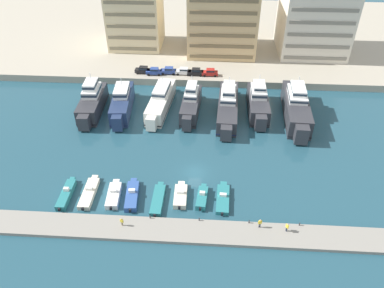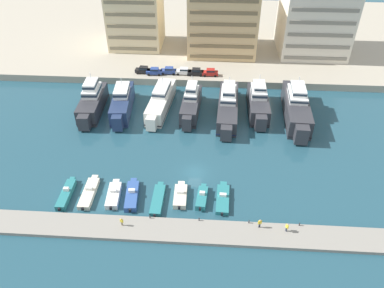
% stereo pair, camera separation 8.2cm
% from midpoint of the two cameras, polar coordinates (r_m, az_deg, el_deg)
% --- Properties ---
extents(ground_plane, '(400.00, 400.00, 0.00)m').
position_cam_midpoint_polar(ground_plane, '(70.19, 0.50, -4.38)').
color(ground_plane, '#234C5B').
extents(quay_promenade, '(180.00, 70.00, 1.86)m').
position_cam_midpoint_polar(quay_promenade, '(128.96, 2.32, 16.49)').
color(quay_promenade, '#ADA38E').
rests_on(quay_promenade, ground).
extents(pier_dock, '(120.00, 4.71, 0.60)m').
position_cam_midpoint_polar(pier_dock, '(60.10, -0.31, -13.20)').
color(pier_dock, gray).
rests_on(pier_dock, ground).
extents(yacht_charcoal_far_left, '(5.06, 17.00, 8.78)m').
position_cam_midpoint_polar(yacht_charcoal_far_left, '(89.22, -14.95, 6.31)').
color(yacht_charcoal_far_left, '#333338').
rests_on(yacht_charcoal_far_left, ground).
extents(yacht_navy_left, '(5.10, 17.36, 7.38)m').
position_cam_midpoint_polar(yacht_navy_left, '(87.72, -10.57, 6.23)').
color(yacht_navy_left, navy).
rests_on(yacht_navy_left, ground).
extents(yacht_ivory_mid_left, '(5.47, 19.61, 6.95)m').
position_cam_midpoint_polar(yacht_ivory_mid_left, '(87.61, -4.73, 6.59)').
color(yacht_ivory_mid_left, silver).
rests_on(yacht_ivory_mid_left, ground).
extents(yacht_charcoal_center_left, '(4.42, 16.04, 8.43)m').
position_cam_midpoint_polar(yacht_charcoal_center_left, '(85.63, -0.12, 6.19)').
color(yacht_charcoal_center_left, '#333338').
rests_on(yacht_charcoal_center_left, ground).
extents(yacht_charcoal_center, '(5.17, 21.63, 8.17)m').
position_cam_midpoint_polar(yacht_charcoal_center, '(85.64, 5.53, 5.92)').
color(yacht_charcoal_center, '#333338').
rests_on(yacht_charcoal_center, ground).
extents(yacht_charcoal_center_right, '(4.40, 16.72, 8.38)m').
position_cam_midpoint_polar(yacht_charcoal_center_right, '(87.37, 10.08, 6.27)').
color(yacht_charcoal_center_right, '#333338').
rests_on(yacht_charcoal_center_right, ground).
extents(yacht_charcoal_mid_right, '(5.81, 21.66, 8.76)m').
position_cam_midpoint_polar(yacht_charcoal_mid_right, '(87.10, 15.65, 5.45)').
color(yacht_charcoal_mid_right, '#333338').
rests_on(yacht_charcoal_mid_right, ground).
extents(motorboat_teal_far_left, '(1.73, 7.85, 1.64)m').
position_cam_midpoint_polar(motorboat_teal_far_left, '(68.88, -18.56, -7.20)').
color(motorboat_teal_far_left, teal).
rests_on(motorboat_teal_far_left, ground).
extents(motorboat_cream_left, '(2.08, 8.34, 1.43)m').
position_cam_midpoint_polar(motorboat_cream_left, '(68.09, -15.35, -7.14)').
color(motorboat_cream_left, beige).
rests_on(motorboat_cream_left, ground).
extents(motorboat_white_mid_left, '(2.53, 7.02, 1.56)m').
position_cam_midpoint_polar(motorboat_white_mid_left, '(66.62, -11.81, -7.55)').
color(motorboat_white_mid_left, white).
rests_on(motorboat_white_mid_left, ground).
extents(motorboat_blue_center_left, '(2.65, 7.79, 1.66)m').
position_cam_midpoint_polar(motorboat_blue_center_left, '(65.92, -9.09, -7.70)').
color(motorboat_blue_center_left, '#33569E').
rests_on(motorboat_blue_center_left, ground).
extents(motorboat_teal_center, '(1.92, 8.01, 0.86)m').
position_cam_midpoint_polar(motorboat_teal_center, '(64.86, -5.19, -8.40)').
color(motorboat_teal_center, teal).
rests_on(motorboat_teal_center, ground).
extents(motorboat_cream_center_right, '(2.28, 6.39, 1.48)m').
position_cam_midpoint_polar(motorboat_cream_center_right, '(65.11, -1.74, -7.86)').
color(motorboat_cream_center_right, beige).
rests_on(motorboat_cream_center_right, ground).
extents(motorboat_teal_mid_right, '(2.04, 6.02, 1.68)m').
position_cam_midpoint_polar(motorboat_teal_mid_right, '(64.73, 1.57, -8.13)').
color(motorboat_teal_mid_right, teal).
rests_on(motorboat_teal_mid_right, ground).
extents(motorboat_teal_right, '(2.38, 7.82, 1.27)m').
position_cam_midpoint_polar(motorboat_teal_right, '(64.97, 4.75, -8.28)').
color(motorboat_teal_right, teal).
rests_on(motorboat_teal_right, ground).
extents(car_black_far_left, '(4.17, 2.07, 1.80)m').
position_cam_midpoint_polar(car_black_far_left, '(100.68, -7.41, 11.17)').
color(car_black_far_left, black).
rests_on(car_black_far_left, quay_promenade).
extents(car_blue_left, '(4.15, 2.01, 1.80)m').
position_cam_midpoint_polar(car_blue_left, '(99.62, -5.75, 11.00)').
color(car_blue_left, '#28428E').
rests_on(car_blue_left, quay_promenade).
extents(car_blue_mid_left, '(4.11, 1.94, 1.80)m').
position_cam_midpoint_polar(car_blue_mid_left, '(99.69, -3.54, 11.14)').
color(car_blue_mid_left, '#28428E').
rests_on(car_blue_mid_left, quay_promenade).
extents(car_white_center_left, '(4.14, 2.01, 1.80)m').
position_cam_midpoint_polar(car_white_center_left, '(99.24, -1.26, 11.07)').
color(car_white_center_left, white).
rests_on(car_white_center_left, quay_promenade).
extents(car_black_center, '(4.13, 1.97, 1.80)m').
position_cam_midpoint_polar(car_black_center, '(98.88, 0.62, 10.98)').
color(car_black_center, black).
rests_on(car_black_center, quay_promenade).
extents(car_red_center_right, '(4.14, 2.00, 1.80)m').
position_cam_midpoint_polar(car_red_center_right, '(98.71, 2.82, 10.88)').
color(car_red_center_right, red).
rests_on(car_red_center_right, quay_promenade).
extents(apartment_block_far_left, '(15.13, 14.69, 18.57)m').
position_cam_midpoint_polar(apartment_block_far_left, '(116.13, -8.53, 18.61)').
color(apartment_block_far_left, beige).
rests_on(apartment_block_far_left, quay_promenade).
extents(apartment_block_left, '(19.31, 17.37, 20.41)m').
position_cam_midpoint_polar(apartment_block_left, '(111.36, 4.72, 18.55)').
color(apartment_block_left, '#E0BC84').
rests_on(apartment_block_left, quay_promenade).
extents(apartment_block_mid_left, '(18.73, 17.98, 25.07)m').
position_cam_midpoint_polar(apartment_block_mid_left, '(114.69, 18.42, 18.68)').
color(apartment_block_mid_left, silver).
rests_on(apartment_block_mid_left, quay_promenade).
extents(pedestrian_near_edge, '(0.42, 0.58, 1.69)m').
position_cam_midpoint_polar(pedestrian_near_edge, '(60.81, 14.31, -12.13)').
color(pedestrian_near_edge, '#282D3D').
rests_on(pedestrian_near_edge, pier_dock).
extents(pedestrian_mid_deck, '(0.60, 0.33, 1.59)m').
position_cam_midpoint_polar(pedestrian_mid_deck, '(60.81, -10.64, -11.49)').
color(pedestrian_mid_deck, '#7A6B56').
rests_on(pedestrian_mid_deck, pier_dock).
extents(pedestrian_far_side, '(0.64, 0.35, 1.71)m').
position_cam_midpoint_polar(pedestrian_far_side, '(60.44, 10.34, -11.73)').
color(pedestrian_far_side, '#282D3D').
rests_on(pedestrian_far_side, pier_dock).
extents(bollard_west, '(0.20, 0.20, 0.61)m').
position_cam_midpoint_polar(bollard_west, '(61.64, -6.40, -10.94)').
color(bollard_west, '#2D2D33').
rests_on(bollard_west, pier_dock).
extents(bollard_west_mid, '(0.20, 0.20, 0.61)m').
position_cam_midpoint_polar(bollard_west_mid, '(60.94, 1.12, -11.36)').
color(bollard_west_mid, '#2D2D33').
rests_on(bollard_west_mid, pier_dock).
extents(bollard_east_mid, '(0.20, 0.20, 0.61)m').
position_cam_midpoint_polar(bollard_east_mid, '(61.27, 8.71, -11.60)').
color(bollard_east_mid, '#2D2D33').
rests_on(bollard_east_mid, pier_dock).
extents(bollard_east, '(0.20, 0.20, 0.61)m').
position_cam_midpoint_polar(bollard_east, '(62.61, 16.09, -11.64)').
color(bollard_east, '#2D2D33').
rests_on(bollard_east, pier_dock).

